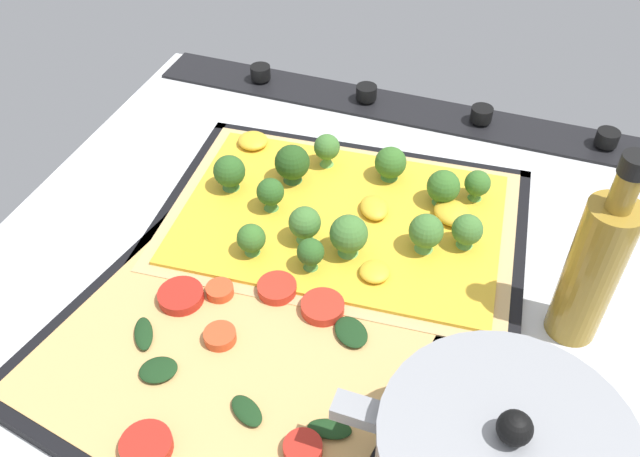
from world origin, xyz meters
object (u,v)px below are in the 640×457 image
object	(u,v)px
broccoli_pizza	(344,214)
oil_bottle	(593,268)
baking_tray_front	(340,227)
baking_tray_back	(222,370)
veggie_pizza_back	(224,362)

from	to	relation	value
broccoli_pizza	oil_bottle	world-z (taller)	oil_bottle
broccoli_pizza	oil_bottle	size ratio (longest dim) A/B	1.91
baking_tray_front	broccoli_pizza	distance (cm)	1.75
baking_tray_front	baking_tray_back	bearing A→B (deg)	78.97
veggie_pizza_back	broccoli_pizza	bearing A→B (deg)	-101.27
broccoli_pizza	oil_bottle	bearing A→B (deg)	166.35
baking_tray_back	oil_bottle	xyz separation A→B (cm)	(-28.64, -15.43, 7.88)
broccoli_pizza	baking_tray_back	xyz separation A→B (cm)	(4.32, 21.34, -1.69)
oil_bottle	baking_tray_back	bearing A→B (deg)	28.32
baking_tray_front	baking_tray_back	world-z (taller)	same
baking_tray_back	oil_bottle	world-z (taller)	oil_bottle
baking_tray_front	broccoli_pizza	size ratio (longest dim) A/B	1.07
baking_tray_front	oil_bottle	size ratio (longest dim) A/B	2.03
veggie_pizza_back	oil_bottle	bearing A→B (deg)	-152.04
baking_tray_front	oil_bottle	world-z (taller)	oil_bottle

